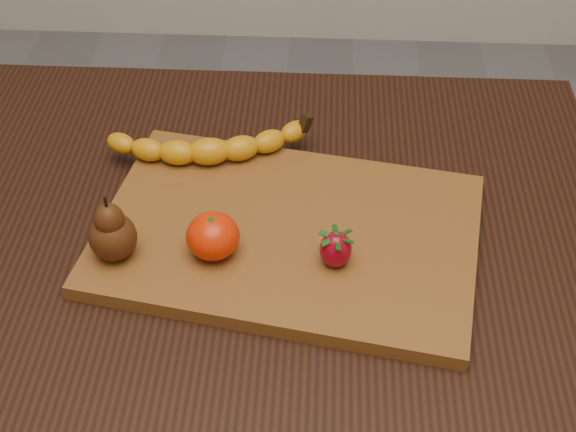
{
  "coord_description": "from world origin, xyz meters",
  "views": [
    {
      "loc": [
        0.12,
        -0.71,
        1.45
      ],
      "look_at": [
        0.09,
        -0.02,
        0.8
      ],
      "focal_mm": 50.0,
      "sensor_mm": 36.0,
      "label": 1
    }
  ],
  "objects_px": {
    "table": "(224,279)",
    "cutting_board": "(288,234)",
    "mandarin": "(213,236)",
    "pear": "(111,227)"
  },
  "relations": [
    {
      "from": "mandarin",
      "to": "cutting_board",
      "type": "bearing_deg",
      "value": 28.25
    },
    {
      "from": "pear",
      "to": "mandarin",
      "type": "xyz_separation_m",
      "value": [
        0.11,
        0.01,
        -0.02
      ]
    },
    {
      "from": "mandarin",
      "to": "pear",
      "type": "bearing_deg",
      "value": -175.74
    },
    {
      "from": "cutting_board",
      "to": "mandarin",
      "type": "distance_m",
      "value": 0.1
    },
    {
      "from": "table",
      "to": "mandarin",
      "type": "relative_size",
      "value": 16.12
    },
    {
      "from": "table",
      "to": "pear",
      "type": "height_order",
      "value": "pear"
    },
    {
      "from": "table",
      "to": "cutting_board",
      "type": "relative_size",
      "value": 2.22
    },
    {
      "from": "cutting_board",
      "to": "pear",
      "type": "distance_m",
      "value": 0.21
    },
    {
      "from": "pear",
      "to": "mandarin",
      "type": "bearing_deg",
      "value": 4.26
    },
    {
      "from": "table",
      "to": "cutting_board",
      "type": "distance_m",
      "value": 0.14
    }
  ]
}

